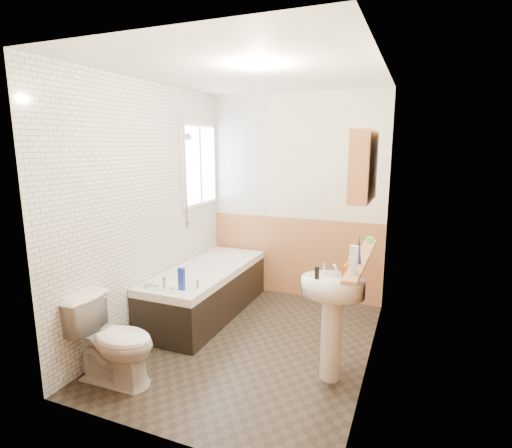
% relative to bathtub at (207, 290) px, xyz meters
% --- Properties ---
extents(floor, '(2.80, 2.80, 0.00)m').
position_rel_bathtub_xyz_m(floor, '(0.73, -0.45, -0.28)').
color(floor, '#29231D').
rests_on(floor, ground).
extents(ceiling, '(2.80, 2.80, 0.00)m').
position_rel_bathtub_xyz_m(ceiling, '(0.73, -0.45, 2.22)').
color(ceiling, white).
rests_on(ceiling, ground).
extents(wall_back, '(2.20, 0.02, 2.50)m').
position_rel_bathtub_xyz_m(wall_back, '(0.73, 0.96, 0.97)').
color(wall_back, '#EEE5C4').
rests_on(wall_back, ground).
extents(wall_front, '(2.20, 0.02, 2.50)m').
position_rel_bathtub_xyz_m(wall_front, '(0.73, -1.86, 0.97)').
color(wall_front, '#EEE5C4').
rests_on(wall_front, ground).
extents(wall_left, '(0.02, 2.80, 2.50)m').
position_rel_bathtub_xyz_m(wall_left, '(-0.38, -0.45, 0.97)').
color(wall_left, '#EEE5C4').
rests_on(wall_left, ground).
extents(wall_right, '(0.02, 2.80, 2.50)m').
position_rel_bathtub_xyz_m(wall_right, '(1.84, -0.45, 0.97)').
color(wall_right, '#EEE5C4').
rests_on(wall_right, ground).
extents(wainscot_right, '(0.01, 2.80, 1.00)m').
position_rel_bathtub_xyz_m(wainscot_right, '(1.82, -0.45, 0.22)').
color(wainscot_right, tan).
rests_on(wainscot_right, wall_right).
extents(wainscot_front, '(2.20, 0.01, 1.00)m').
position_rel_bathtub_xyz_m(wainscot_front, '(0.73, -1.84, 0.22)').
color(wainscot_front, tan).
rests_on(wainscot_front, wall_front).
extents(wainscot_back, '(2.20, 0.01, 1.00)m').
position_rel_bathtub_xyz_m(wainscot_back, '(0.73, 0.93, 0.22)').
color(wainscot_back, tan).
rests_on(wainscot_back, wall_back).
extents(tile_cladding_left, '(0.01, 2.80, 2.50)m').
position_rel_bathtub_xyz_m(tile_cladding_left, '(-0.36, -0.45, 0.97)').
color(tile_cladding_left, white).
rests_on(tile_cladding_left, wall_left).
extents(tile_return_back, '(0.75, 0.01, 1.50)m').
position_rel_bathtub_xyz_m(tile_return_back, '(0.00, 0.93, 1.47)').
color(tile_return_back, white).
rests_on(tile_return_back, wall_back).
extents(window, '(0.03, 0.79, 0.99)m').
position_rel_bathtub_xyz_m(window, '(-0.33, 0.50, 1.37)').
color(window, white).
rests_on(window, wall_left).
extents(bathtub, '(0.70, 1.78, 0.68)m').
position_rel_bathtub_xyz_m(bathtub, '(0.00, 0.00, 0.00)').
color(bathtub, black).
rests_on(bathtub, floor).
extents(shower_riser, '(0.11, 0.08, 1.24)m').
position_rel_bathtub_xyz_m(shower_riser, '(-0.31, 0.15, 1.38)').
color(shower_riser, silver).
rests_on(shower_riser, wall_left).
extents(toilet, '(0.72, 0.42, 0.70)m').
position_rel_bathtub_xyz_m(toilet, '(-0.03, -1.45, 0.07)').
color(toilet, white).
rests_on(toilet, floor).
extents(sink, '(0.50, 0.41, 0.97)m').
position_rel_bathtub_xyz_m(sink, '(1.57, -0.75, 0.33)').
color(sink, white).
rests_on(sink, floor).
extents(pine_shelf, '(0.10, 1.24, 0.03)m').
position_rel_bathtub_xyz_m(pine_shelf, '(1.77, -0.68, 0.74)').
color(pine_shelf, tan).
rests_on(pine_shelf, wall_right).
extents(medicine_cabinet, '(0.15, 0.59, 0.53)m').
position_rel_bathtub_xyz_m(medicine_cabinet, '(1.74, -0.64, 1.45)').
color(medicine_cabinet, tan).
rests_on(medicine_cabinet, wall_right).
extents(foam_can, '(0.07, 0.07, 0.19)m').
position_rel_bathtub_xyz_m(foam_can, '(1.77, -1.11, 0.85)').
color(foam_can, silver).
rests_on(foam_can, pine_shelf).
extents(green_bottle, '(0.05, 0.05, 0.22)m').
position_rel_bathtub_xyz_m(green_bottle, '(1.77, -0.87, 0.87)').
color(green_bottle, navy).
rests_on(green_bottle, pine_shelf).
extents(black_jar, '(0.09, 0.09, 0.05)m').
position_rel_bathtub_xyz_m(black_jar, '(1.77, -0.17, 0.78)').
color(black_jar, '#59C647').
rests_on(black_jar, pine_shelf).
extents(soap_bottle, '(0.11, 0.20, 0.09)m').
position_rel_bathtub_xyz_m(soap_bottle, '(1.69, -0.79, 0.62)').
color(soap_bottle, orange).
rests_on(soap_bottle, sink).
extents(clear_bottle, '(0.04, 0.04, 0.10)m').
position_rel_bathtub_xyz_m(clear_bottle, '(1.45, -0.82, 0.63)').
color(clear_bottle, black).
rests_on(clear_bottle, sink).
extents(blue_gel, '(0.06, 0.04, 0.22)m').
position_rel_bathtub_xyz_m(blue_gel, '(0.13, -0.70, 0.37)').
color(blue_gel, '#19339E').
rests_on(blue_gel, bathtub).
extents(cream_jar, '(0.09, 0.09, 0.05)m').
position_rel_bathtub_xyz_m(cream_jar, '(-0.20, -0.76, 0.29)').
color(cream_jar, silver).
rests_on(cream_jar, bathtub).
extents(orange_bottle, '(0.03, 0.03, 0.08)m').
position_rel_bathtub_xyz_m(orange_bottle, '(0.25, -0.61, 0.30)').
color(orange_bottle, '#59C647').
rests_on(orange_bottle, bathtub).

